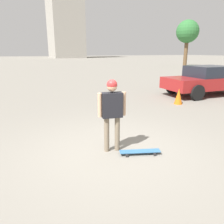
{
  "coord_description": "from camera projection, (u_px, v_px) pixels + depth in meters",
  "views": [
    {
      "loc": [
        -1.93,
        -4.02,
        2.13
      ],
      "look_at": [
        0.0,
        0.0,
        0.89
      ],
      "focal_mm": 35.0,
      "sensor_mm": 36.0,
      "label": 1
    }
  ],
  "objects": [
    {
      "name": "person",
      "position": [
        112.0,
        107.0,
        4.6
      ],
      "size": [
        0.6,
        0.28,
        1.58
      ],
      "rotation": [
        0.0,
        0.0,
        -0.21
      ],
      "color": "#7A6B56",
      "rests_on": "ground_plane"
    },
    {
      "name": "traffic_cone",
      "position": [
        179.0,
        96.0,
        9.09
      ],
      "size": [
        0.34,
        0.34,
        0.66
      ],
      "color": "orange",
      "rests_on": "ground_plane"
    },
    {
      "name": "building_block_distant",
      "position": [
        65.0,
        11.0,
        74.33
      ],
      "size": [
        10.59,
        12.44,
        30.74
      ],
      "color": "#9E998E",
      "rests_on": "ground_plane"
    },
    {
      "name": "car_parked_near",
      "position": [
        206.0,
        80.0,
        10.93
      ],
      "size": [
        4.36,
        2.3,
        1.45
      ],
      "rotation": [
        0.0,
        0.0,
        3.06
      ],
      "color": "maroon",
      "rests_on": "ground_plane"
    },
    {
      "name": "ground_plane",
      "position": [
        112.0,
        150.0,
        4.87
      ],
      "size": [
        220.0,
        220.0,
        0.0
      ],
      "primitive_type": "plane",
      "color": "gray"
    },
    {
      "name": "tree_distant",
      "position": [
        187.0,
        32.0,
        31.13
      ],
      "size": [
        3.18,
        3.18,
        6.5
      ],
      "color": "brown",
      "rests_on": "ground_plane"
    },
    {
      "name": "skateboard",
      "position": [
        140.0,
        152.0,
        4.67
      ],
      "size": [
        0.88,
        0.47,
        0.08
      ],
      "rotation": [
        0.0,
        0.0,
        2.79
      ],
      "color": "#336693",
      "rests_on": "ground_plane"
    }
  ]
}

